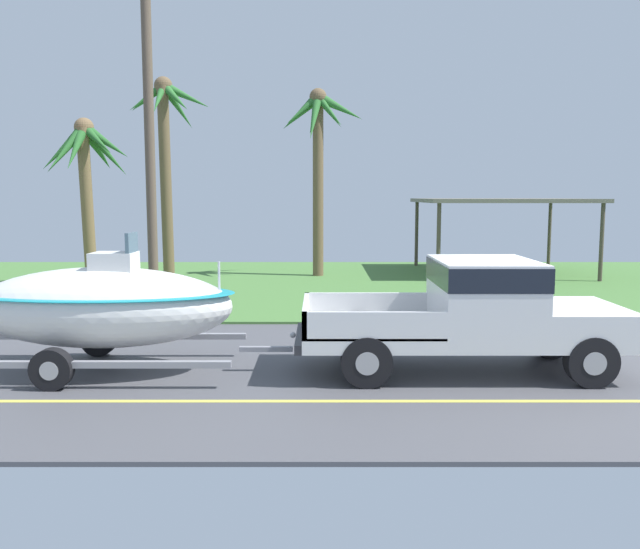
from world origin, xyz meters
TOP-DOWN VIEW (x-y plane):
  - ground at (0.00, 8.38)m, footprint 36.00×22.00m
  - pickup_truck_towing at (-1.16, -0.13)m, footprint 5.51×2.16m
  - boat_on_trailer at (-7.51, -0.13)m, footprint 5.64×2.41m
  - carport_awning at (2.93, 13.97)m, footprint 6.03×5.65m
  - palm_tree_near_left at (-9.12, 12.03)m, footprint 3.06×2.89m
  - palm_tree_near_right at (-3.92, 13.14)m, footprint 3.12×2.76m
  - palm_tree_mid at (-11.34, 10.35)m, footprint 3.10×3.54m
  - utility_pole at (-7.96, 5.15)m, footprint 0.24×1.80m

SIDE VIEW (x-z plane):
  - ground at x=0.00m, z-range -0.07..0.04m
  - pickup_truck_towing at x=-1.16m, z-range 0.10..1.99m
  - boat_on_trailer at x=-7.51m, z-range -0.06..2.28m
  - carport_awning at x=2.93m, z-range 1.29..4.14m
  - palm_tree_mid at x=-11.34m, z-range 1.38..6.79m
  - utility_pole at x=-7.96m, z-range 0.16..8.91m
  - palm_tree_near_right at x=-3.92m, z-range 1.61..8.37m
  - palm_tree_near_left at x=-9.12m, z-range 1.59..8.55m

